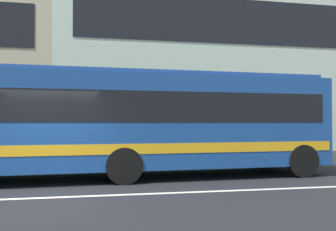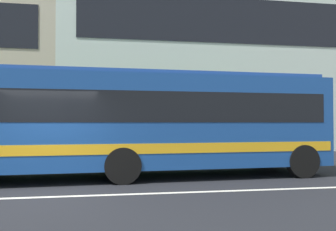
{
  "view_description": "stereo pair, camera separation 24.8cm",
  "coord_description": "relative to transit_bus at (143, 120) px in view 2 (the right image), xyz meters",
  "views": [
    {
      "loc": [
        1.33,
        -8.12,
        1.68
      ],
      "look_at": [
        3.43,
        3.01,
        1.9
      ],
      "focal_mm": 37.23,
      "sensor_mm": 36.0,
      "label": 1
    },
    {
      "loc": [
        1.57,
        -8.17,
        1.68
      ],
      "look_at": [
        3.43,
        3.01,
        1.9
      ],
      "focal_mm": 37.23,
      "sensor_mm": 36.0,
      "label": 2
    }
  ],
  "objects": [
    {
      "name": "ground_plane",
      "position": [
        -2.57,
        -2.59,
        -1.75
      ],
      "size": [
        160.0,
        160.0,
        0.0
      ],
      "primitive_type": "plane",
      "color": "black"
    },
    {
      "name": "transit_bus",
      "position": [
        0.0,
        0.0,
        0.0
      ],
      "size": [
        11.56,
        3.1,
        3.18
      ],
      "color": "#1B4895",
      "rests_on": "ground_plane"
    },
    {
      "name": "lane_centre_line",
      "position": [
        -2.57,
        -2.59,
        -1.75
      ],
      "size": [
        60.0,
        0.16,
        0.01
      ],
      "primitive_type": "cube",
      "color": "silver",
      "rests_on": "ground_plane"
    },
    {
      "name": "hedge_row_far",
      "position": [
        -4.07,
        3.97,
        -1.15
      ],
      "size": [
        21.92,
        1.1,
        1.2
      ],
      "primitive_type": "cube",
      "color": "#377134",
      "rests_on": "ground_plane"
    },
    {
      "name": "apartment_block_right",
      "position": [
        9.01,
        12.56,
        4.59
      ],
      "size": [
        25.58,
        9.83,
        12.68
      ],
      "color": "silver",
      "rests_on": "ground_plane"
    }
  ]
}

